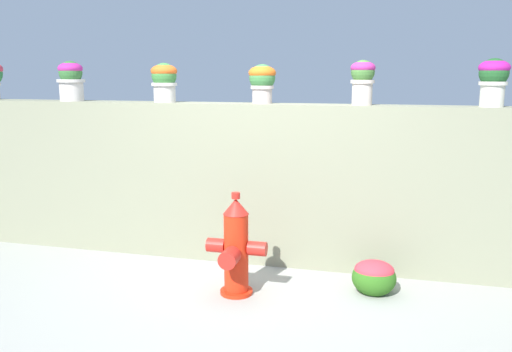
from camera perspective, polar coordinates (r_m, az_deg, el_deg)
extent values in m
plane|color=gray|center=(4.52, -2.29, -12.59)|extent=(24.00, 24.00, 0.00)
cube|color=gray|center=(5.13, 0.55, -0.82)|extent=(6.66, 0.32, 1.52)
cylinder|color=beige|center=(5.78, -18.97, 8.60)|extent=(0.24, 0.24, 0.22)
cylinder|color=beige|center=(5.78, -19.03, 9.53)|extent=(0.28, 0.28, 0.03)
sphere|color=#326830|center=(5.78, -19.08, 10.33)|extent=(0.23, 0.23, 0.23)
ellipsoid|color=#B32583|center=(5.78, -19.10, 10.73)|extent=(0.24, 0.24, 0.13)
cylinder|color=beige|center=(5.30, -9.67, 8.72)|extent=(0.21, 0.21, 0.19)
cylinder|color=beige|center=(5.30, -9.69, 9.57)|extent=(0.25, 0.25, 0.03)
sphere|color=#387635|center=(5.30, -9.72, 10.45)|extent=(0.24, 0.24, 0.24)
ellipsoid|color=#DC571C|center=(5.30, -9.74, 10.91)|extent=(0.25, 0.25, 0.13)
cylinder|color=beige|center=(5.06, 0.66, 8.64)|extent=(0.18, 0.18, 0.16)
cylinder|color=beige|center=(5.06, 0.66, 9.40)|extent=(0.22, 0.22, 0.03)
sphere|color=#3C783D|center=(5.06, 0.66, 10.40)|extent=(0.24, 0.24, 0.24)
ellipsoid|color=orange|center=(5.06, 0.66, 10.89)|extent=(0.26, 0.26, 0.13)
cylinder|color=beige|center=(4.87, 11.19, 8.68)|extent=(0.18, 0.18, 0.22)
cylinder|color=beige|center=(4.87, 11.23, 9.80)|extent=(0.21, 0.21, 0.03)
sphere|color=#407131|center=(4.87, 11.27, 10.78)|extent=(0.21, 0.21, 0.21)
ellipsoid|color=#AD2877|center=(4.87, 11.28, 11.20)|extent=(0.22, 0.22, 0.11)
cylinder|color=beige|center=(4.92, 23.76, 7.93)|extent=(0.19, 0.19, 0.21)
cylinder|color=beige|center=(4.91, 23.84, 8.98)|extent=(0.23, 0.23, 0.03)
sphere|color=#1E5224|center=(4.91, 23.92, 9.98)|extent=(0.24, 0.24, 0.24)
ellipsoid|color=#AD1A85|center=(4.91, 23.96, 10.46)|extent=(0.25, 0.25, 0.13)
cylinder|color=red|center=(4.57, -2.04, -12.15)|extent=(0.27, 0.27, 0.03)
cylinder|color=red|center=(4.45, -2.07, -8.29)|extent=(0.20, 0.20, 0.68)
cone|color=red|center=(4.33, -2.10, -3.23)|extent=(0.21, 0.21, 0.13)
cylinder|color=red|center=(4.31, -2.11, -2.09)|extent=(0.07, 0.07, 0.05)
cylinder|color=red|center=(4.48, -4.24, -7.33)|extent=(0.15, 0.12, 0.12)
cylinder|color=red|center=(4.39, 0.14, -7.71)|extent=(0.15, 0.12, 0.12)
cylinder|color=red|center=(4.28, -2.77, -8.68)|extent=(0.15, 0.16, 0.15)
ellipsoid|color=#2D631A|center=(4.63, 12.40, -10.51)|extent=(0.36, 0.33, 0.30)
ellipsoid|color=#DA333F|center=(4.60, 12.43, -9.74)|extent=(0.33, 0.29, 0.16)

